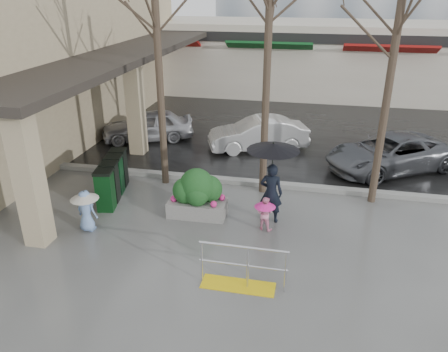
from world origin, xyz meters
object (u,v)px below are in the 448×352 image
at_px(tree_midwest, 269,15).
at_px(news_boxes, 112,178).
at_px(tree_mideast, 397,32).
at_px(child_pink, 265,211).
at_px(handrail, 241,272).
at_px(planter, 197,193).
at_px(car_b, 258,134).
at_px(car_a, 148,125).
at_px(car_c, 390,153).
at_px(child_blue, 86,206).
at_px(tree_west, 156,19).
at_px(woman, 272,173).

bearing_deg(tree_midwest, news_boxes, -163.33).
bearing_deg(tree_mideast, news_boxes, -170.29).
bearing_deg(child_pink, handrail, 99.94).
relative_size(child_pink, planter, 0.58).
relative_size(tree_midwest, tree_mideast, 1.08).
xyz_separation_m(tree_midwest, car_b, (-0.67, 3.74, -4.60)).
distance_m(car_a, car_c, 9.46).
relative_size(handrail, child_pink, 2.03).
height_order(tree_midwest, planter, tree_midwest).
distance_m(child_pink, child_blue, 4.66).
distance_m(tree_west, car_b, 6.34).
height_order(tree_west, tree_mideast, tree_west).
height_order(tree_mideast, news_boxes, tree_mideast).
relative_size(tree_west, woman, 2.97).
height_order(news_boxes, car_c, car_c).
bearing_deg(car_c, child_pink, -69.08).
bearing_deg(child_pink, woman, -87.14).
bearing_deg(planter, handrail, -58.89).
bearing_deg(tree_west, handrail, -55.01).
xyz_separation_m(woman, child_pink, (-0.10, -0.49, -0.89)).
height_order(tree_midwest, woman, tree_midwest).
xyz_separation_m(child_blue, news_boxes, (-0.20, 2.00, -0.09)).
relative_size(woman, planter, 1.41).
bearing_deg(tree_mideast, child_blue, -156.14).
relative_size(planter, news_boxes, 0.73).
height_order(woman, news_boxes, woman).
height_order(tree_midwest, news_boxes, tree_midwest).
height_order(tree_west, child_blue, tree_west).
xyz_separation_m(tree_west, child_pink, (3.55, -2.29, -4.54)).
xyz_separation_m(child_blue, planter, (2.62, 1.40, -0.03)).
bearing_deg(child_pink, tree_midwest, -67.15).
distance_m(tree_midwest, car_b, 5.97).
distance_m(child_pink, car_a, 8.37).
bearing_deg(handrail, car_a, 122.08).
bearing_deg(woman, tree_west, -21.83).
xyz_separation_m(tree_west, child_blue, (-1.00, -3.32, -4.38)).
distance_m(tree_mideast, car_c, 5.03).
bearing_deg(tree_midwest, child_blue, -141.70).
relative_size(tree_mideast, car_a, 1.76).
height_order(tree_midwest, car_b, tree_midwest).
bearing_deg(child_blue, child_pink, -159.62).
xyz_separation_m(tree_mideast, car_a, (-8.59, 3.89, -4.23)).
bearing_deg(planter, child_pink, -11.17).
bearing_deg(car_a, child_blue, -13.82).
bearing_deg(news_boxes, woman, -17.03).
height_order(handrail, tree_midwest, tree_midwest).
bearing_deg(planter, tree_mideast, 21.39).
bearing_deg(car_c, tree_mideast, -48.47).
bearing_deg(tree_midwest, woman, -76.14).
height_order(woman, child_pink, woman).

